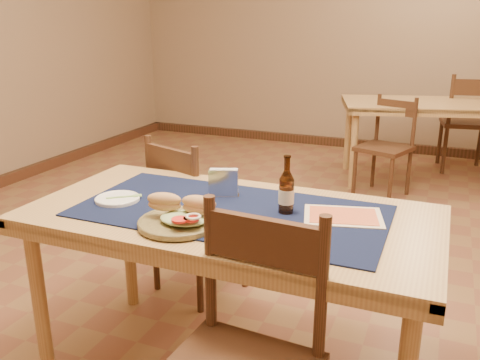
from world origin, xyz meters
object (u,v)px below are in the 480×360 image
at_px(back_table, 431,111).
at_px(sandwich_plate, 180,217).
at_px(napkin_holder, 223,183).
at_px(beer_bottle, 286,192).
at_px(main_table, 230,231).
at_px(chair_main_far, 194,214).

height_order(back_table, sandwich_plate, sandwich_plate).
height_order(back_table, napkin_holder, napkin_holder).
xyz_separation_m(sandwich_plate, beer_bottle, (0.31, 0.27, 0.05)).
xyz_separation_m(main_table, chair_main_far, (-0.46, 0.57, -0.20)).
bearing_deg(napkin_holder, main_table, -56.97).
xyz_separation_m(back_table, beer_bottle, (-0.40, -3.16, 0.17)).
relative_size(back_table, napkin_holder, 12.33).
height_order(chair_main_far, napkin_holder, chair_main_far).
bearing_deg(back_table, napkin_holder, -102.83).
distance_m(main_table, beer_bottle, 0.28).
relative_size(sandwich_plate, napkin_holder, 2.11).
xyz_separation_m(chair_main_far, napkin_holder, (0.37, -0.42, 0.34)).
bearing_deg(main_table, napkin_holder, 123.03).
distance_m(sandwich_plate, napkin_holder, 0.35).
bearing_deg(back_table, main_table, -100.66).
height_order(chair_main_far, sandwich_plate, chair_main_far).
xyz_separation_m(main_table, napkin_holder, (-0.09, 0.14, 0.14)).
bearing_deg(back_table, sandwich_plate, -101.74).
height_order(back_table, chair_main_far, chair_main_far).
distance_m(back_table, napkin_holder, 3.16).
bearing_deg(back_table, beer_bottle, -97.18).
xyz_separation_m(back_table, chair_main_far, (-1.07, -2.65, -0.20)).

